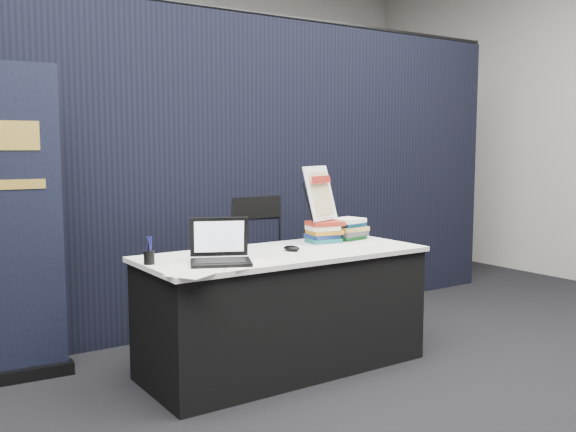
{
  "coord_description": "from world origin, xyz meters",
  "views": [
    {
      "loc": [
        -2.19,
        -2.73,
        1.41
      ],
      "look_at": [
        0.03,
        0.55,
        0.97
      ],
      "focal_mm": 40.0,
      "sensor_mm": 36.0,
      "label": 1
    }
  ],
  "objects_px": {
    "display_table": "(284,310)",
    "book_stack_short": "(349,229)",
    "info_sign": "(320,194)",
    "stacking_chair": "(268,256)",
    "laptop": "(217,253)",
    "book_stack_tall": "(323,232)"
  },
  "relations": [
    {
      "from": "display_table",
      "to": "info_sign",
      "type": "distance_m",
      "value": 0.85
    },
    {
      "from": "display_table",
      "to": "laptop",
      "type": "distance_m",
      "value": 0.7
    },
    {
      "from": "display_table",
      "to": "laptop",
      "type": "bearing_deg",
      "value": -166.3
    },
    {
      "from": "book_stack_tall",
      "to": "stacking_chair",
      "type": "height_order",
      "value": "stacking_chair"
    },
    {
      "from": "info_sign",
      "to": "stacking_chair",
      "type": "distance_m",
      "value": 0.83
    },
    {
      "from": "book_stack_short",
      "to": "stacking_chair",
      "type": "relative_size",
      "value": 0.23
    },
    {
      "from": "display_table",
      "to": "laptop",
      "type": "height_order",
      "value": "laptop"
    },
    {
      "from": "laptop",
      "to": "book_stack_tall",
      "type": "xyz_separation_m",
      "value": [
        0.97,
        0.3,
        0.01
      ]
    },
    {
      "from": "book_stack_tall",
      "to": "laptop",
      "type": "bearing_deg",
      "value": -162.98
    },
    {
      "from": "display_table",
      "to": "book_stack_short",
      "type": "distance_m",
      "value": 0.82
    },
    {
      "from": "display_table",
      "to": "stacking_chair",
      "type": "relative_size",
      "value": 1.79
    },
    {
      "from": "display_table",
      "to": "book_stack_short",
      "type": "relative_size",
      "value": 7.88
    },
    {
      "from": "book_stack_short",
      "to": "stacking_chair",
      "type": "bearing_deg",
      "value": 110.17
    },
    {
      "from": "display_table",
      "to": "book_stack_short",
      "type": "xyz_separation_m",
      "value": [
        0.67,
        0.17,
        0.45
      ]
    },
    {
      "from": "stacking_chair",
      "to": "book_stack_tall",
      "type": "bearing_deg",
      "value": -87.82
    },
    {
      "from": "display_table",
      "to": "book_stack_tall",
      "type": "bearing_deg",
      "value": 20.96
    },
    {
      "from": "display_table",
      "to": "laptop",
      "type": "relative_size",
      "value": 4.5
    },
    {
      "from": "laptop",
      "to": "book_stack_short",
      "type": "bearing_deg",
      "value": 38.66
    },
    {
      "from": "display_table",
      "to": "book_stack_short",
      "type": "bearing_deg",
      "value": 14.16
    },
    {
      "from": "display_table",
      "to": "book_stack_tall",
      "type": "relative_size",
      "value": 7.62
    },
    {
      "from": "display_table",
      "to": "stacking_chair",
      "type": "distance_m",
      "value": 0.96
    },
    {
      "from": "book_stack_short",
      "to": "stacking_chair",
      "type": "distance_m",
      "value": 0.76
    }
  ]
}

